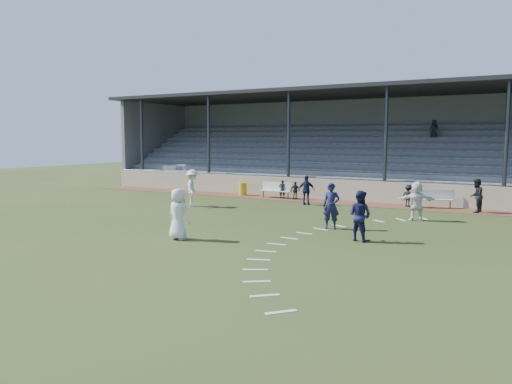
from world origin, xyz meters
TOP-DOWN VIEW (x-y plane):
  - ground at (0.00, 0.00)m, footprint 90.00×90.00m
  - cinder_track at (0.00, 10.50)m, footprint 34.00×2.00m
  - retaining_wall at (0.00, 11.55)m, footprint 34.00×0.18m
  - bench_left at (-3.26, 10.59)m, footprint 2.01×0.50m
  - bench_right at (5.81, 10.83)m, footprint 2.01×1.17m
  - trash_bin at (-5.74, 10.74)m, footprint 0.49×0.49m
  - football at (-0.60, -2.12)m, footprint 0.23×0.23m
  - player_white_lead at (-0.50, -2.16)m, footprint 0.93×0.64m
  - player_navy_lead at (3.44, 2.53)m, footprint 0.76×0.59m
  - player_navy_mid at (5.17, 0.88)m, footprint 1.01×0.88m
  - player_white_wing at (-5.38, 5.08)m, footprint 1.29×1.46m
  - player_navy_wing at (-0.41, 8.68)m, footprint 1.00×0.59m
  - player_white_back at (5.92, 6.37)m, footprint 1.68×1.06m
  - official at (7.91, 10.12)m, footprint 0.74×0.88m
  - sub_left_near at (-2.79, 10.45)m, footprint 0.47×0.39m
  - sub_left_far at (-1.91, 10.43)m, footprint 0.62×0.27m
  - sub_right at (4.59, 10.51)m, footprint 0.84×0.59m
  - grandstand at (0.01, 16.26)m, footprint 34.60×9.00m
  - penalty_arc at (4.12, 0.00)m, footprint 3.89×14.63m

SIDE VIEW (x-z plane):
  - ground at x=0.00m, z-range 0.00..0.00m
  - penalty_arc at x=4.12m, z-range 0.00..0.01m
  - cinder_track at x=0.00m, z-range 0.00..0.02m
  - football at x=-0.60m, z-range 0.00..0.23m
  - trash_bin at x=-5.74m, z-range 0.02..0.81m
  - sub_left_far at x=-1.91m, z-range 0.02..1.07m
  - sub_left_near at x=-2.79m, z-range 0.02..1.13m
  - bench_left at x=-3.26m, z-range 0.11..1.06m
  - bench_right at x=5.81m, z-range 0.11..1.06m
  - retaining_wall at x=0.00m, z-range 0.00..1.20m
  - sub_right at x=4.59m, z-range 0.02..1.19m
  - player_navy_wing at x=-0.41m, z-range 0.00..1.59m
  - official at x=7.91m, z-range 0.02..1.66m
  - player_white_back at x=5.92m, z-range 0.00..1.73m
  - player_navy_mid at x=5.17m, z-range 0.00..1.79m
  - player_white_lead at x=-0.50m, z-range 0.00..1.83m
  - player_navy_lead at x=3.44m, z-range 0.00..1.85m
  - player_white_wing at x=-5.38m, z-range 0.00..1.96m
  - grandstand at x=0.01m, z-range -1.10..5.51m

